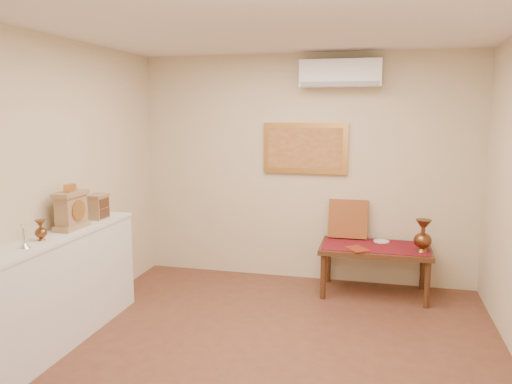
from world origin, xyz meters
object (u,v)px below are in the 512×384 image
(brass_urn_tall, at_px, (423,232))
(low_table, at_px, (375,252))
(display_ledge, at_px, (60,289))
(mantel_clock, at_px, (71,210))
(wooden_chest, at_px, (98,206))

(brass_urn_tall, distance_m, low_table, 0.58)
(brass_urn_tall, height_order, display_ledge, same)
(display_ledge, distance_m, low_table, 3.27)
(mantel_clock, height_order, wooden_chest, mantel_clock)
(low_table, bearing_deg, wooden_chest, -155.61)
(brass_urn_tall, relative_size, mantel_clock, 1.03)
(brass_urn_tall, distance_m, wooden_chest, 3.36)
(mantel_clock, bearing_deg, wooden_chest, 91.01)
(display_ledge, bearing_deg, low_table, 35.10)
(brass_urn_tall, xyz_separation_m, display_ledge, (-3.16, -1.76, -0.28))
(brass_urn_tall, xyz_separation_m, low_table, (-0.49, 0.12, -0.28))
(brass_urn_tall, bearing_deg, wooden_chest, -160.93)
(wooden_chest, height_order, low_table, wooden_chest)
(mantel_clock, distance_m, low_table, 3.21)
(brass_urn_tall, relative_size, wooden_chest, 1.73)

